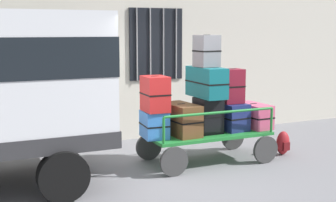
{
  "coord_description": "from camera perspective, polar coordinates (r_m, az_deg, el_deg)",
  "views": [
    {
      "loc": [
        -3.3,
        -6.73,
        2.3
      ],
      "look_at": [
        -0.08,
        0.22,
        1.13
      ],
      "focal_mm": 49.83,
      "sensor_mm": 36.0,
      "label": 1
    }
  ],
  "objects": [
    {
      "name": "backpack",
      "position": [
        8.95,
        13.9,
        -5.02
      ],
      "size": [
        0.27,
        0.22,
        0.44
      ],
      "color": "maroon",
      "rests_on": "ground"
    },
    {
      "name": "building_wall",
      "position": [
        9.82,
        -5.25,
        9.82
      ],
      "size": [
        12.0,
        0.38,
        5.0
      ],
      "color": "beige",
      "rests_on": "ground"
    },
    {
      "name": "cart_railing",
      "position": [
        8.13,
        4.79,
        -1.31
      ],
      "size": [
        2.11,
        0.96,
        0.45
      ],
      "color": "#1E722D",
      "rests_on": "luggage_cart"
    },
    {
      "name": "suitcase_right_bottom",
      "position": [
        8.7,
        10.39,
        -1.74
      ],
      "size": [
        0.4,
        0.79,
        0.44
      ],
      "color": "#CC4C72",
      "rests_on": "luggage_cart"
    },
    {
      "name": "luggage_cart",
      "position": [
        8.22,
        4.74,
        -4.59
      ],
      "size": [
        2.24,
        1.1,
        0.53
      ],
      "color": "#1E722D",
      "rests_on": "ground"
    },
    {
      "name": "suitcase_left_middle",
      "position": [
        7.6,
        -1.58,
        0.88
      ],
      "size": [
        0.4,
        0.51,
        0.58
      ],
      "color": "#B21E1E",
      "rests_on": "suitcase_left_bottom"
    },
    {
      "name": "suitcase_center_top",
      "position": [
        8.05,
        4.75,
        6.13
      ],
      "size": [
        0.4,
        0.39,
        0.55
      ],
      "color": "slate",
      "rests_on": "suitcase_center_middle"
    },
    {
      "name": "suitcase_midright_middle",
      "position": [
        8.31,
        7.84,
        1.83
      ],
      "size": [
        0.39,
        0.34,
        0.61
      ],
      "color": "maroon",
      "rests_on": "suitcase_midright_bottom"
    },
    {
      "name": "suitcase_midright_bottom",
      "position": [
        8.39,
        7.79,
        -1.91
      ],
      "size": [
        0.48,
        0.6,
        0.49
      ],
      "color": "navy",
      "rests_on": "luggage_cart"
    },
    {
      "name": "suitcase_center_bottom",
      "position": [
        8.11,
        4.91,
        -1.75
      ],
      "size": [
        0.42,
        0.44,
        0.62
      ],
      "color": "black",
      "rests_on": "luggage_cart"
    },
    {
      "name": "ground_plane",
      "position": [
        7.84,
        1.24,
        -8.36
      ],
      "size": [
        40.0,
        40.0,
        0.0
      ],
      "primitive_type": "plane",
      "color": "slate"
    },
    {
      "name": "suitcase_left_bottom",
      "position": [
        7.72,
        -1.68,
        -2.88
      ],
      "size": [
        0.44,
        0.55,
        0.45
      ],
      "color": "#3372C6",
      "rests_on": "luggage_cart"
    },
    {
      "name": "suitcase_center_middle",
      "position": [
        8.08,
        4.72,
        2.31
      ],
      "size": [
        0.39,
        0.89,
        0.53
      ],
      "color": "#0F5960",
      "rests_on": "suitcase_center_bottom"
    },
    {
      "name": "suitcase_midleft_bottom",
      "position": [
        7.92,
        1.61,
        -2.26
      ],
      "size": [
        0.47,
        0.83,
        0.54
      ],
      "color": "brown",
      "rests_on": "luggage_cart"
    }
  ]
}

